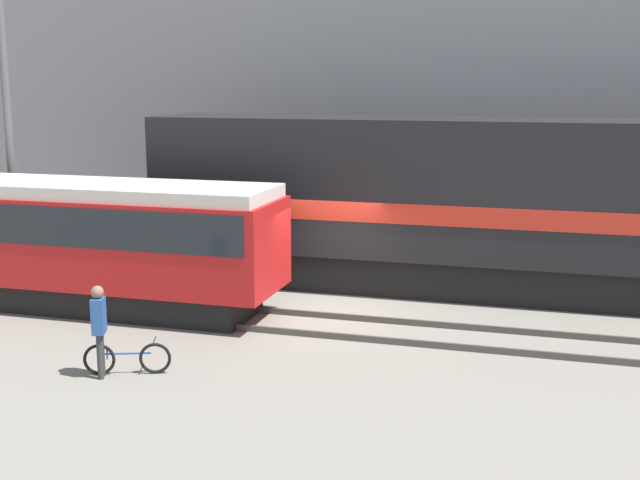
# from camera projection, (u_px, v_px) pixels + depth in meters

# --- Properties ---
(ground_plane) EXTENTS (120.00, 120.00, 0.00)m
(ground_plane) POSITION_uv_depth(u_px,v_px,m) (319.00, 310.00, 19.41)
(ground_plane) COLOR gray
(track_near) EXTENTS (60.00, 1.51, 0.14)m
(track_near) POSITION_uv_depth(u_px,v_px,m) (302.00, 323.00, 18.13)
(track_near) COLOR #47423D
(track_near) RESTS_ON ground
(track_far) EXTENTS (60.00, 1.51, 0.14)m
(track_far) POSITION_uv_depth(u_px,v_px,m) (347.00, 280.00, 22.01)
(track_far) COLOR #47423D
(track_far) RESTS_ON ground
(building_backdrop) EXTENTS (38.79, 6.00, 10.86)m
(building_backdrop) POSITION_uv_depth(u_px,v_px,m) (398.00, 81.00, 27.63)
(building_backdrop) COLOR gray
(building_backdrop) RESTS_ON ground
(freight_locomotive) EXTENTS (18.41, 3.04, 5.11)m
(freight_locomotive) POSITION_uv_depth(u_px,v_px,m) (507.00, 203.00, 20.42)
(freight_locomotive) COLOR black
(freight_locomotive) RESTS_ON ground
(streetcar) EXTENTS (10.79, 2.54, 3.08)m
(streetcar) POSITION_uv_depth(u_px,v_px,m) (64.00, 235.00, 19.44)
(streetcar) COLOR black
(streetcar) RESTS_ON ground
(bicycle) EXTENTS (1.57, 0.70, 0.67)m
(bicycle) POSITION_uv_depth(u_px,v_px,m) (127.00, 359.00, 15.10)
(bicycle) COLOR black
(bicycle) RESTS_ON ground
(person) EXTENTS (0.33, 0.41, 1.77)m
(person) POSITION_uv_depth(u_px,v_px,m) (99.00, 322.00, 14.78)
(person) COLOR #333333
(person) RESTS_ON ground
(utility_pole_center) EXTENTS (0.23, 0.23, 9.68)m
(utility_pole_center) POSITION_uv_depth(u_px,v_px,m) (7.00, 104.00, 21.57)
(utility_pole_center) COLOR #595959
(utility_pole_center) RESTS_ON ground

